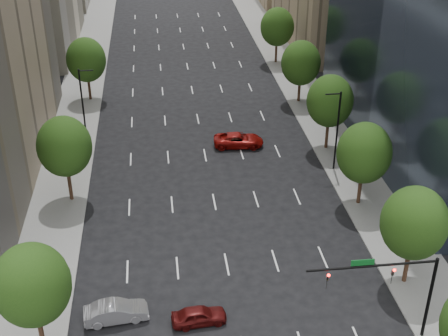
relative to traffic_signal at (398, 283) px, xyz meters
name	(u,v)px	position (x,y,z in m)	size (l,w,h in m)	color
sidewalk_left	(65,162)	(-26.03, 30.00, -5.10)	(6.00, 200.00, 0.15)	slate
sidewalk_right	(338,147)	(4.97, 30.00, -5.10)	(6.00, 200.00, 0.15)	slate
tree_right_1	(414,223)	(3.47, 6.00, 0.58)	(5.20, 5.20, 8.75)	#382316
tree_right_2	(364,153)	(3.47, 18.00, 0.43)	(5.20, 5.20, 8.61)	#382316
tree_right_3	(330,101)	(3.47, 30.00, 0.72)	(5.20, 5.20, 8.89)	#382316
tree_right_4	(301,63)	(3.47, 44.00, 0.29)	(5.20, 5.20, 8.46)	#382316
tree_right_5	(277,27)	(3.47, 60.00, 0.58)	(5.20, 5.20, 8.75)	#382316
tree_left_0	(32,285)	(-24.53, 2.00, 0.58)	(5.20, 5.20, 8.75)	#382316
tree_left_1	(64,147)	(-24.53, 22.00, 0.79)	(5.20, 5.20, 8.97)	#382316
tree_left_2	(86,60)	(-24.53, 48.00, 0.50)	(5.20, 5.20, 8.68)	#382316
streetlight_rn	(337,129)	(2.91, 25.00, -0.33)	(1.70, 0.20, 9.00)	black
streetlight_ln	(83,104)	(-23.96, 35.00, -0.33)	(1.70, 0.20, 9.00)	black
traffic_signal	(398,283)	(0.00, 0.00, 0.00)	(9.12, 0.40, 7.38)	black
car_maroon	(199,316)	(-13.42, 3.30, -4.48)	(1.65, 4.09, 1.39)	#4B0D0C
car_silver	(116,312)	(-19.53, 4.35, -4.39)	(1.66, 4.76, 1.57)	gray
car_red_far	(239,140)	(-6.45, 31.77, -4.37)	(2.65, 5.74, 1.60)	maroon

